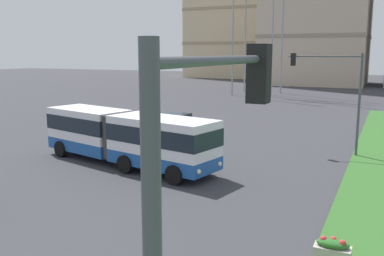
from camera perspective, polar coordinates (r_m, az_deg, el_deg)
name	(u,v)px	position (r m, az deg, el deg)	size (l,w,h in m)	color
articulated_bus	(126,137)	(24.58, -8.87, -1.15)	(12.05, 5.15, 3.00)	white
car_silver_hatch	(175,124)	(34.25, -2.23, 0.59)	(4.55, 2.36, 1.58)	#B7BABF
flower_planter_2	(332,250)	(14.22, 18.31, -15.20)	(1.10, 0.56, 0.74)	#B7AD9E
traffic_light_far_right	(336,85)	(27.99, 18.68, 5.44)	(4.50, 0.28, 6.35)	#474C51
traffic_light_near_right	(202,249)	(4.54, 1.30, -15.89)	(0.28, 3.29, 6.49)	#474C51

